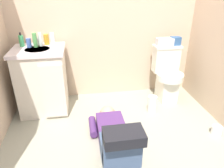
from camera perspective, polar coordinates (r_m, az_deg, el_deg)
ground_plane at (r=2.35m, az=1.98°, el=-14.79°), size 2.95×3.09×0.04m
wall_back at (r=2.87m, az=-2.07°, el=19.65°), size 2.61×0.08×2.40m
toilet at (r=2.99m, az=14.62°, el=2.53°), size 0.36×0.46×0.75m
vanity_cabinet at (r=2.74m, az=-18.22°, el=1.00°), size 0.60×0.53×0.82m
faucet at (r=2.73m, az=-19.22°, el=10.89°), size 0.02×0.02×0.10m
person_plumber at (r=2.09m, az=0.66°, el=-13.97°), size 0.38×1.06×0.52m
tissue_box at (r=2.92m, az=14.06°, el=11.00°), size 0.22×0.11×0.10m
toiletry_bag at (r=2.98m, az=16.79°, el=11.08°), size 0.12×0.09×0.11m
soap_dispenser at (r=2.75m, az=-23.29°, el=10.70°), size 0.06×0.06×0.17m
bottle_blue at (r=2.68m, az=-21.56°, el=10.30°), size 0.06×0.06×0.10m
bottle_green at (r=2.65m, az=-20.11°, el=11.07°), size 0.05×0.05×0.17m
bottle_white at (r=2.68m, az=-18.80°, el=11.35°), size 0.04×0.04×0.16m
bottle_amber at (r=2.73m, az=-17.29°, el=11.42°), size 0.06×0.06×0.13m
bottle_clear at (r=2.66m, az=-15.78°, el=11.59°), size 0.05×0.05×0.15m
paper_towel_roll at (r=2.74m, az=10.79°, el=-5.39°), size 0.11×0.11×0.22m
toilet_paper_roll at (r=2.62m, az=26.42°, el=-11.15°), size 0.11×0.11×0.10m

